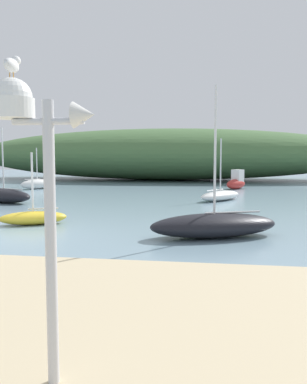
{
  "coord_description": "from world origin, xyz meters",
  "views": [
    {
      "loc": [
        7.08,
        -12.66,
        2.63
      ],
      "look_at": [
        4.6,
        3.39,
        1.18
      ],
      "focal_mm": 38.08,
      "sensor_mm": 36.0,
      "label": 1
    }
  ],
  "objects": [
    {
      "name": "ground_plane",
      "position": [
        0.0,
        0.0,
        0.0
      ],
      "size": [
        120.0,
        120.0,
        0.0
      ],
      "primitive_type": "plane",
      "color": "#7A99A8"
    },
    {
      "name": "sailboat_off_point",
      "position": [
        -6.95,
        17.75,
        0.4
      ],
      "size": [
        2.38,
        2.81,
        3.25
      ],
      "color": "white",
      "rests_on": "ground"
    },
    {
      "name": "distant_hill",
      "position": [
        1.32,
        32.2,
        2.8
      ],
      "size": [
        43.96,
        14.02,
        5.59
      ],
      "primitive_type": "ellipsoid",
      "color": "#476B3D",
      "rests_on": "ground"
    },
    {
      "name": "seagull_on_radar",
      "position": [
        5.0,
        -8.66,
        3.57
      ],
      "size": [
        0.12,
        0.34,
        0.24
      ],
      "color": "orange",
      "rests_on": "mast_structure"
    },
    {
      "name": "sailboat_centre_water",
      "position": [
        0.16,
        1.9,
        0.27
      ],
      "size": [
        2.67,
        1.96,
        2.77
      ],
      "color": "gold",
      "rests_on": "ground"
    },
    {
      "name": "sailboat_east_reach",
      "position": [
        -4.73,
        8.58,
        0.4
      ],
      "size": [
        4.21,
        2.82,
        4.2
      ],
      "color": "black",
      "rests_on": "ground"
    },
    {
      "name": "sailboat_far_right",
      "position": [
        7.04,
        0.52,
        0.4
      ],
      "size": [
        4.57,
        3.11,
        4.86
      ],
      "color": "black",
      "rests_on": "ground"
    },
    {
      "name": "motorboat_inner_mooring",
      "position": [
        8.67,
        20.16,
        0.57
      ],
      "size": [
        2.06,
        2.61,
        1.54
      ],
      "color": "#B72D28",
      "rests_on": "ground"
    },
    {
      "name": "mast_structure",
      "position": [
        5.17,
        -8.68,
        2.8
      ],
      "size": [
        1.1,
        0.45,
        3.23
      ],
      "color": "silver",
      "rests_on": "beach_sand"
    },
    {
      "name": "sailboat_near_shore",
      "position": [
        7.33,
        11.52,
        0.3
      ],
      "size": [
        2.94,
        3.62,
        3.64
      ],
      "color": "white",
      "rests_on": "ground"
    }
  ]
}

